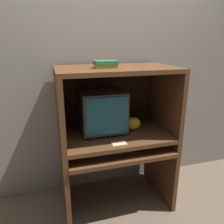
# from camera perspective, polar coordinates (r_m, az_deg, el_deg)

# --- Properties ---
(ground_plane) EXTENTS (12.00, 12.00, 0.00)m
(ground_plane) POSITION_cam_1_polar(r_m,az_deg,el_deg) (2.25, 3.56, -26.91)
(ground_plane) COLOR brown
(wall_back) EXTENTS (6.00, 0.06, 2.60)m
(wall_back) POSITION_cam_1_polar(r_m,az_deg,el_deg) (2.31, -1.99, 10.71)
(wall_back) COLOR gray
(wall_back) RESTS_ON ground_plane
(desk_base) EXTENTS (1.04, 0.68, 0.64)m
(desk_base) POSITION_cam_1_polar(r_m,az_deg,el_deg) (2.21, 1.11, -13.94)
(desk_base) COLOR #4C2D19
(desk_base) RESTS_ON ground_plane
(desk_monitor_shelf) EXTENTS (1.04, 0.66, 0.12)m
(desk_monitor_shelf) POSITION_cam_1_polar(r_m,az_deg,el_deg) (2.09, 0.86, -6.05)
(desk_monitor_shelf) COLOR #4C2D19
(desk_monitor_shelf) RESTS_ON desk_base
(hutch_upper) EXTENTS (1.04, 0.66, 0.62)m
(hutch_upper) POSITION_cam_1_polar(r_m,az_deg,el_deg) (1.99, 0.61, 6.05)
(hutch_upper) COLOR #4C2D19
(hutch_upper) RESTS_ON desk_monitor_shelf
(crt_monitor) EXTENTS (0.41, 0.41, 0.39)m
(crt_monitor) POSITION_cam_1_polar(r_m,az_deg,el_deg) (2.06, -2.72, 0.44)
(crt_monitor) COLOR #333338
(crt_monitor) RESTS_ON desk_monitor_shelf
(keyboard) EXTENTS (0.41, 0.16, 0.03)m
(keyboard) POSITION_cam_1_polar(r_m,az_deg,el_deg) (1.99, -0.70, -9.96)
(keyboard) COLOR #2D2D30
(keyboard) RESTS_ON desk_base
(mouse) EXTENTS (0.07, 0.04, 0.03)m
(mouse) POSITION_cam_1_polar(r_m,az_deg,el_deg) (2.07, 6.15, -8.85)
(mouse) COLOR #B7B7B7
(mouse) RESTS_ON desk_base
(snack_bag) EXTENTS (0.15, 0.12, 0.13)m
(snack_bag) POSITION_cam_1_polar(r_m,az_deg,el_deg) (2.13, 5.47, -3.04)
(snack_bag) COLOR gold
(snack_bag) RESTS_ON desk_monitor_shelf
(book_stack) EXTENTS (0.19, 0.13, 0.06)m
(book_stack) POSITION_cam_1_polar(r_m,az_deg,el_deg) (1.84, -1.68, 12.43)
(book_stack) COLOR gold
(book_stack) RESTS_ON hutch_upper
(paper_card) EXTENTS (0.12, 0.08, 0.00)m
(paper_card) POSITION_cam_1_polar(r_m,az_deg,el_deg) (1.86, 1.87, -8.20)
(paper_card) COLOR #CCB28C
(paper_card) RESTS_ON desk_monitor_shelf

